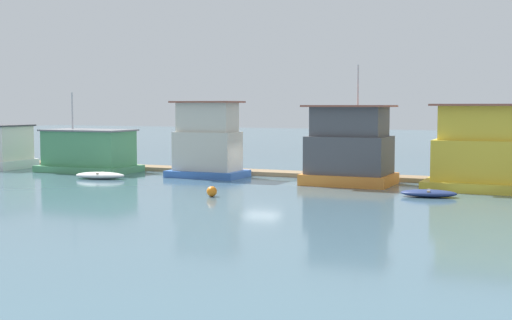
# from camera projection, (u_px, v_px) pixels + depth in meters

# --- Properties ---
(ground_plane) EXTENTS (200.00, 200.00, 0.00)m
(ground_plane) POSITION_uv_depth(u_px,v_px,m) (262.00, 180.00, 47.99)
(ground_plane) COLOR #426070
(dock_walkway) EXTENTS (59.60, 2.02, 0.30)m
(dock_walkway) POSITION_uv_depth(u_px,v_px,m) (280.00, 173.00, 50.84)
(dock_walkway) COLOR #846B4C
(dock_walkway) RESTS_ON ground_plane
(houseboat_green) EXTENTS (7.22, 4.16, 5.98)m
(houseboat_green) POSITION_uv_depth(u_px,v_px,m) (89.00, 152.00, 53.47)
(houseboat_green) COLOR #4C9360
(houseboat_green) RESTS_ON ground_plane
(houseboat_blue) EXTENTS (5.21, 3.32, 5.29)m
(houseboat_blue) POSITION_uv_depth(u_px,v_px,m) (207.00, 143.00, 49.63)
(houseboat_blue) COLOR #3866B7
(houseboat_blue) RESTS_ON ground_plane
(houseboat_orange) EXTENTS (5.49, 4.08, 7.53)m
(houseboat_orange) POSITION_uv_depth(u_px,v_px,m) (349.00, 148.00, 44.97)
(houseboat_orange) COLOR orange
(houseboat_orange) RESTS_ON ground_plane
(houseboat_yellow) EXTENTS (6.70, 3.51, 5.09)m
(houseboat_yellow) POSITION_uv_depth(u_px,v_px,m) (483.00, 154.00, 41.49)
(houseboat_yellow) COLOR gold
(houseboat_yellow) RESTS_ON ground_plane
(dinghy_white) EXTENTS (3.68, 2.18, 0.47)m
(dinghy_white) POSITION_uv_depth(u_px,v_px,m) (100.00, 175.00, 48.49)
(dinghy_white) COLOR white
(dinghy_white) RESTS_ON ground_plane
(dinghy_navy) EXTENTS (3.20, 1.78, 0.41)m
(dinghy_navy) POSITION_uv_depth(u_px,v_px,m) (429.00, 193.00, 38.92)
(dinghy_navy) COLOR navy
(dinghy_navy) RESTS_ON ground_plane
(mooring_post_centre) EXTENTS (0.30, 0.30, 1.49)m
(mooring_post_centre) POSITION_uv_depth(u_px,v_px,m) (74.00, 159.00, 56.60)
(mooring_post_centre) COLOR brown
(mooring_post_centre) RESTS_ON ground_plane
(buoy_orange) EXTENTS (0.57, 0.57, 0.57)m
(buoy_orange) POSITION_uv_depth(u_px,v_px,m) (212.00, 191.00, 39.08)
(buoy_orange) COLOR orange
(buoy_orange) RESTS_ON ground_plane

